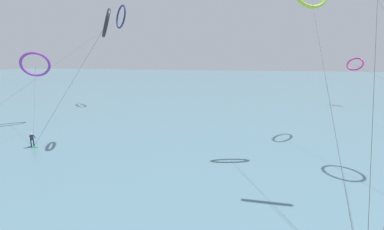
{
  "coord_description": "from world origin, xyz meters",
  "views": [
    {
      "loc": [
        4.35,
        1.86,
        10.45
      ],
      "look_at": [
        0.0,
        23.86,
        5.23
      ],
      "focal_mm": 23.2,
      "sensor_mm": 36.0,
      "label": 1
    }
  ],
  "objects": [
    {
      "name": "sea_water",
      "position": [
        0.0,
        108.86,
        0.04
      ],
      "size": [
        400.0,
        200.0,
        0.08
      ],
      "primitive_type": "cube",
      "color": "slate",
      "rests_on": "ground"
    },
    {
      "name": "surfer_emerald",
      "position": [
        -19.57,
        25.46,
        0.82
      ],
      "size": [
        1.4,
        0.68,
        1.7
      ],
      "rotation": [
        0.0,
        0.0,
        4.31
      ],
      "color": "#199351",
      "rests_on": "ground"
    },
    {
      "name": "kite_magenta",
      "position": [
        28.87,
        63.31,
        8.99
      ],
      "size": [
        3.96,
        54.43,
        10.51
      ],
      "rotation": [
        0.0,
        0.0,
        5.68
      ],
      "color": "#CC288E",
      "rests_on": "ground"
    },
    {
      "name": "kite_violet",
      "position": [
        -27.53,
        36.04,
        9.38
      ],
      "size": [
        10.34,
        12.76,
        11.4
      ],
      "rotation": [
        0.0,
        0.0,
        3.78
      ],
      "color": "purple",
      "rests_on": "ground"
    },
    {
      "name": "kite_navy",
      "position": [
        -22.14,
        55.39,
        19.11
      ],
      "size": [
        4.65,
        46.12,
        21.69
      ],
      "rotation": [
        0.0,
        0.0,
        5.53
      ],
      "color": "navy",
      "rests_on": "ground"
    },
    {
      "name": "kite_charcoal",
      "position": [
        -11.55,
        30.16,
        14.39
      ],
      "size": [
        9.51,
        6.51,
        16.11
      ],
      "rotation": [
        0.0,
        0.0,
        5.29
      ],
      "color": "black",
      "rests_on": "ground"
    }
  ]
}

